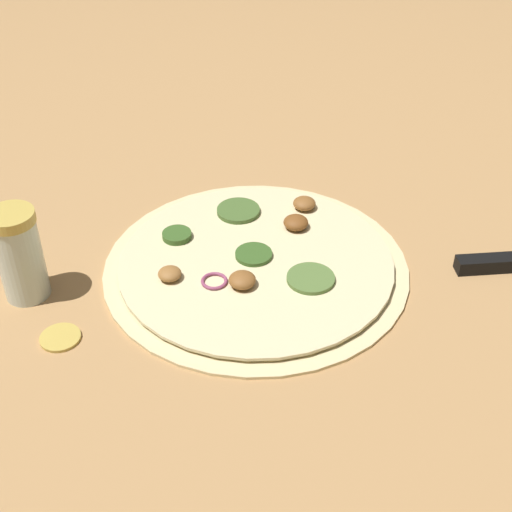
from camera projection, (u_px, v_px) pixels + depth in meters
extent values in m
plane|color=tan|center=(256.00, 268.00, 0.85)|extent=(3.00, 3.00, 0.00)
cylinder|color=beige|center=(256.00, 265.00, 0.85)|extent=(0.36, 0.36, 0.01)
cylinder|color=beige|center=(256.00, 261.00, 0.84)|extent=(0.32, 0.32, 0.00)
ellipsoid|color=brown|center=(296.00, 222.00, 0.89)|extent=(0.03, 0.03, 0.02)
cylinder|color=#385B23|center=(177.00, 235.00, 0.87)|extent=(0.04, 0.04, 0.01)
cylinder|color=#385B23|center=(256.00, 254.00, 0.85)|extent=(0.04, 0.04, 0.00)
torus|color=#934266|center=(214.00, 281.00, 0.81)|extent=(0.03, 0.03, 0.00)
cylinder|color=#567538|center=(311.00, 278.00, 0.81)|extent=(0.06, 0.06, 0.00)
cylinder|color=#47662D|center=(238.00, 211.00, 0.92)|extent=(0.06, 0.06, 0.01)
ellipsoid|color=brown|center=(304.00, 203.00, 0.93)|extent=(0.03, 0.03, 0.01)
ellipsoid|color=#996633|center=(170.00, 273.00, 0.81)|extent=(0.03, 0.03, 0.01)
ellipsoid|color=brown|center=(242.00, 280.00, 0.80)|extent=(0.03, 0.03, 0.02)
cube|color=black|center=(509.00, 262.00, 0.84)|extent=(0.05, 0.13, 0.02)
cylinder|color=silver|center=(21.00, 259.00, 0.78)|extent=(0.05, 0.05, 0.10)
cylinder|color=gold|center=(10.00, 218.00, 0.75)|extent=(0.05, 0.05, 0.01)
cylinder|color=gold|center=(60.00, 336.00, 0.75)|extent=(0.04, 0.04, 0.01)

